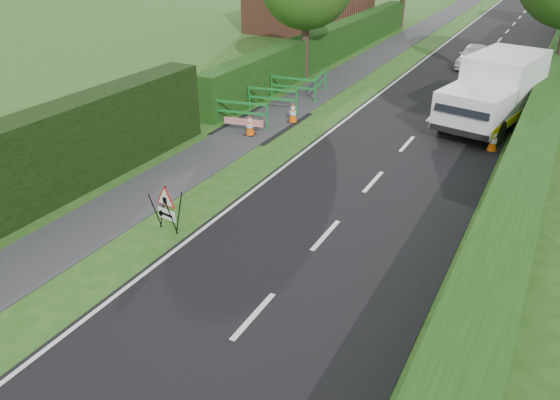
% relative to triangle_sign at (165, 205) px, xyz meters
% --- Properties ---
extents(ground, '(120.00, 120.00, 0.00)m').
position_rel_triangle_sign_xyz_m(ground, '(1.11, -2.87, -0.73)').
color(ground, '#224A15').
rests_on(ground, ground).
extents(road_surface, '(6.00, 90.00, 0.02)m').
position_rel_triangle_sign_xyz_m(road_surface, '(3.61, 32.13, -0.72)').
color(road_surface, black).
rests_on(road_surface, ground).
extents(footpath, '(2.00, 90.00, 0.02)m').
position_rel_triangle_sign_xyz_m(footpath, '(-1.89, 32.13, -0.72)').
color(footpath, '#2D2D30').
rests_on(footpath, ground).
extents(hedge_west_far, '(1.00, 24.00, 1.80)m').
position_rel_triangle_sign_xyz_m(hedge_west_far, '(-3.89, 19.13, -0.73)').
color(hedge_west_far, '#14380F').
rests_on(hedge_west_far, ground).
extents(hedge_east, '(1.20, 50.00, 1.50)m').
position_rel_triangle_sign_xyz_m(hedge_east, '(7.61, 13.13, -0.73)').
color(hedge_east, '#14380F').
rests_on(hedge_east, ground).
extents(triangle_sign, '(0.81, 0.81, 1.05)m').
position_rel_triangle_sign_xyz_m(triangle_sign, '(0.00, 0.00, 0.00)').
color(triangle_sign, black).
rests_on(triangle_sign, ground).
extents(works_van, '(3.25, 5.90, 2.55)m').
position_rel_triangle_sign_xyz_m(works_van, '(5.77, 12.15, 0.62)').
color(works_van, silver).
rests_on(works_van, ground).
extents(traffic_cone_0, '(0.38, 0.38, 0.79)m').
position_rel_triangle_sign_xyz_m(traffic_cone_0, '(6.30, 9.34, -0.34)').
color(traffic_cone_0, black).
rests_on(traffic_cone_0, ground).
extents(traffic_cone_1, '(0.38, 0.38, 0.79)m').
position_rel_triangle_sign_xyz_m(traffic_cone_1, '(6.17, 10.88, -0.34)').
color(traffic_cone_1, black).
rests_on(traffic_cone_1, ground).
extents(traffic_cone_2, '(0.38, 0.38, 0.79)m').
position_rel_triangle_sign_xyz_m(traffic_cone_2, '(6.17, 12.74, -0.34)').
color(traffic_cone_2, black).
rests_on(traffic_cone_2, ground).
extents(traffic_cone_3, '(0.38, 0.38, 0.79)m').
position_rel_triangle_sign_xyz_m(traffic_cone_3, '(-1.69, 6.85, -0.34)').
color(traffic_cone_3, black).
rests_on(traffic_cone_3, ground).
extents(traffic_cone_4, '(0.38, 0.38, 0.79)m').
position_rel_triangle_sign_xyz_m(traffic_cone_4, '(-0.96, 8.84, -0.34)').
color(traffic_cone_4, black).
rests_on(traffic_cone_4, ground).
extents(ped_barrier_0, '(2.09, 0.75, 1.00)m').
position_rel_triangle_sign_xyz_m(ped_barrier_0, '(-2.43, 7.50, -0.10)').
color(ped_barrier_0, '#167C2C').
rests_on(ped_barrier_0, ground).
extents(ped_barrier_1, '(2.09, 0.73, 1.00)m').
position_rel_triangle_sign_xyz_m(ped_barrier_1, '(-2.27, 9.63, -0.10)').
color(ped_barrier_1, '#167C2C').
rests_on(ped_barrier_1, ground).
extents(ped_barrier_2, '(2.09, 0.56, 1.00)m').
position_rel_triangle_sign_xyz_m(ped_barrier_2, '(-2.31, 11.53, -0.10)').
color(ped_barrier_2, '#167C2C').
rests_on(ped_barrier_2, ground).
extents(ped_barrier_3, '(0.73, 2.09, 1.00)m').
position_rel_triangle_sign_xyz_m(ped_barrier_3, '(-1.52, 12.66, -0.10)').
color(ped_barrier_3, '#167C2C').
rests_on(ped_barrier_3, ground).
extents(redwhite_plank, '(1.48, 0.32, 0.25)m').
position_rel_triangle_sign_xyz_m(redwhite_plank, '(-1.95, 6.87, -0.73)').
color(redwhite_plank, red).
rests_on(redwhite_plank, ground).
extents(hatchback_car, '(1.43, 3.45, 1.17)m').
position_rel_triangle_sign_xyz_m(hatchback_car, '(3.44, 21.25, -0.14)').
color(hatchback_car, silver).
rests_on(hatchback_car, ground).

